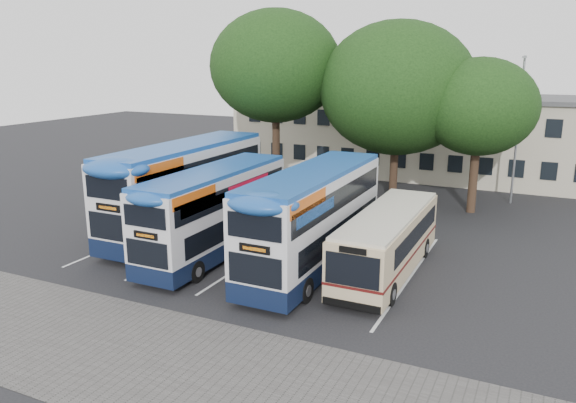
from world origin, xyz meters
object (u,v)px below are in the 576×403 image
(lamp_post, at_px, (518,122))
(bus_dd_right, at_px, (314,215))
(bus_dd_mid, at_px, (216,208))
(tree_right, at_px, (479,107))
(bus_single, at_px, (388,239))
(tree_left, at_px, (276,66))
(tree_mid, at_px, (397,88))
(bus_dd_left, at_px, (187,185))

(lamp_post, xyz_separation_m, bus_dd_right, (-6.82, -15.78, -2.69))
(lamp_post, bearing_deg, bus_dd_mid, -125.62)
(tree_right, bearing_deg, bus_dd_mid, -126.72)
(tree_right, relative_size, bus_single, 0.99)
(bus_single, bearing_deg, lamp_post, 75.81)
(bus_dd_mid, xyz_separation_m, bus_single, (7.77, 1.16, -0.70))
(lamp_post, bearing_deg, tree_left, -165.01)
(bus_single, bearing_deg, tree_left, 134.35)
(tree_mid, bearing_deg, bus_dd_mid, -109.03)
(tree_mid, xyz_separation_m, bus_single, (3.12, -12.33, -5.58))
(tree_mid, relative_size, bus_single, 1.24)
(tree_left, height_order, tree_mid, tree_left)
(bus_dd_mid, bearing_deg, tree_mid, 70.97)
(bus_dd_left, height_order, bus_single, bus_dd_left)
(tree_mid, height_order, bus_dd_mid, tree_mid)
(bus_dd_right, relative_size, bus_single, 1.15)
(tree_left, bearing_deg, tree_right, 2.88)
(tree_mid, height_order, bus_single, tree_mid)
(tree_mid, height_order, bus_dd_right, tree_mid)
(lamp_post, bearing_deg, tree_right, -121.00)
(bus_dd_mid, xyz_separation_m, bus_dd_right, (4.73, 0.34, 0.17))
(lamp_post, distance_m, tree_left, 15.46)
(tree_right, bearing_deg, tree_left, -177.12)
(tree_mid, bearing_deg, bus_dd_left, -124.84)
(tree_mid, bearing_deg, lamp_post, 20.88)
(bus_dd_mid, distance_m, bus_single, 7.89)
(bus_single, bearing_deg, tree_mid, 104.18)
(tree_left, xyz_separation_m, bus_dd_left, (-0.14, -9.98, -5.80))
(lamp_post, relative_size, bus_dd_left, 0.81)
(tree_right, bearing_deg, lamp_post, 59.00)
(bus_dd_right, bearing_deg, bus_single, 15.16)
(bus_dd_mid, height_order, bus_dd_right, bus_dd_right)
(tree_left, bearing_deg, tree_mid, 9.41)
(lamp_post, relative_size, tree_mid, 0.81)
(lamp_post, bearing_deg, bus_dd_right, -113.37)
(bus_dd_left, distance_m, bus_dd_mid, 3.90)
(tree_mid, relative_size, bus_dd_mid, 1.15)
(tree_left, distance_m, bus_dd_right, 15.40)
(bus_dd_left, height_order, bus_dd_right, bus_dd_left)
(tree_mid, bearing_deg, bus_dd_right, -89.66)
(tree_right, height_order, bus_dd_right, tree_right)
(bus_single, bearing_deg, bus_dd_right, -164.84)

